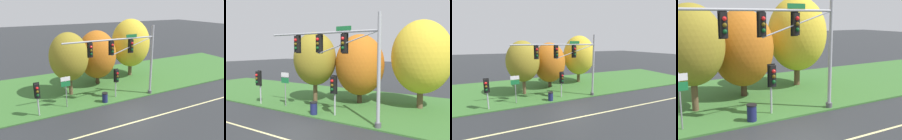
# 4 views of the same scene
# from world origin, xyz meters

# --- Properties ---
(ground_plane) EXTENTS (160.00, 160.00, 0.00)m
(ground_plane) POSITION_xyz_m (0.00, 0.00, 0.00)
(ground_plane) COLOR #282B2D
(lane_stripe) EXTENTS (36.00, 0.16, 0.01)m
(lane_stripe) POSITION_xyz_m (0.00, -1.20, 0.00)
(lane_stripe) COLOR beige
(lane_stripe) RESTS_ON ground
(grass_verge) EXTENTS (48.00, 11.50, 0.10)m
(grass_verge) POSITION_xyz_m (0.00, 8.25, 0.05)
(grass_verge) COLOR #386B2D
(grass_verge) RESTS_ON ground
(traffic_signal_mast) EXTENTS (9.01, 0.49, 6.94)m
(traffic_signal_mast) POSITION_xyz_m (1.12, 2.84, 4.65)
(traffic_signal_mast) COLOR #9EA0A5
(traffic_signal_mast) RESTS_ON grass_verge
(pedestrian_signal_near_kerb) EXTENTS (0.46, 0.55, 2.94)m
(pedestrian_signal_near_kerb) POSITION_xyz_m (-7.06, 2.96, 2.21)
(pedestrian_signal_near_kerb) COLOR #9EA0A5
(pedestrian_signal_near_kerb) RESTS_ON grass_verge
(pedestrian_signal_further_along) EXTENTS (0.46, 0.55, 2.92)m
(pedestrian_signal_further_along) POSITION_xyz_m (0.34, 3.45, 2.19)
(pedestrian_signal_further_along) COLOR #9EA0A5
(pedestrian_signal_further_along) RESTS_ON grass_verge
(route_sign_post) EXTENTS (0.83, 0.08, 2.89)m
(route_sign_post) POSITION_xyz_m (-4.57, 3.63, 2.05)
(route_sign_post) COLOR slate
(route_sign_post) RESTS_ON grass_verge
(tree_nearest_road) EXTENTS (3.82, 3.82, 6.32)m
(tree_nearest_road) POSITION_xyz_m (-3.43, 6.25, 4.02)
(tree_nearest_road) COLOR brown
(tree_nearest_road) RESTS_ON grass_verge
(tree_left_of_mast) EXTENTS (4.30, 4.30, 6.10)m
(tree_left_of_mast) POSITION_xyz_m (0.24, 7.92, 3.50)
(tree_left_of_mast) COLOR #423021
(tree_left_of_mast) RESTS_ON grass_verge
(tree_behind_signpost) EXTENTS (4.72, 4.72, 7.11)m
(tree_behind_signpost) POSITION_xyz_m (5.19, 8.91, 4.25)
(tree_behind_signpost) COLOR brown
(tree_behind_signpost) RESTS_ON grass_verge
(trash_bin) EXTENTS (0.56, 0.56, 0.93)m
(trash_bin) POSITION_xyz_m (-1.10, 3.00, 0.57)
(trash_bin) COLOR #191E4C
(trash_bin) RESTS_ON grass_verge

